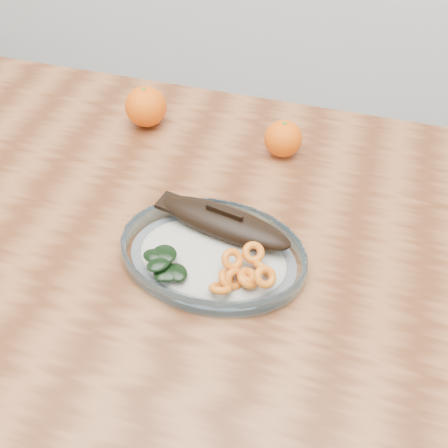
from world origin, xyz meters
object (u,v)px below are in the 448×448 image
(dining_table, at_px, (156,265))
(orange_left, at_px, (146,107))
(plated_meal, at_px, (213,252))
(orange_right, at_px, (283,139))

(dining_table, distance_m, orange_left, 0.31)
(plated_meal, bearing_deg, orange_right, 82.12)
(orange_right, bearing_deg, dining_table, -124.66)
(orange_right, bearing_deg, plated_meal, -99.40)
(plated_meal, bearing_deg, dining_table, 161.40)
(orange_left, distance_m, orange_right, 0.27)
(dining_table, bearing_deg, plated_meal, -20.11)
(plated_meal, height_order, orange_right, plated_meal)
(dining_table, height_order, orange_left, orange_left)
(dining_table, relative_size, orange_right, 17.82)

